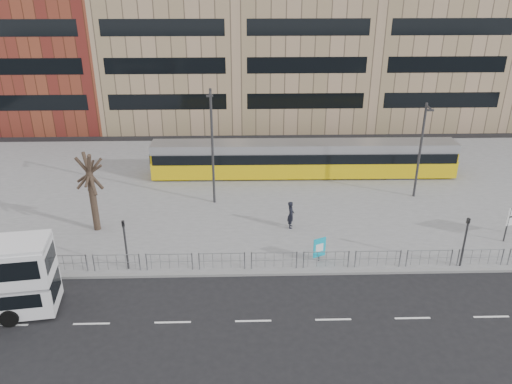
{
  "coord_description": "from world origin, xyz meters",
  "views": [
    {
      "loc": [
        -2.4,
        -23.95,
        16.07
      ],
      "look_at": [
        -1.59,
        6.0,
        2.53
      ],
      "focal_mm": 35.0,
      "sensor_mm": 36.0,
      "label": 1
    }
  ],
  "objects_px": {
    "ad_panel": "(319,248)",
    "lamp_post_east": "(421,147)",
    "traffic_light_west": "(125,239)",
    "bare_tree": "(86,150)",
    "tram": "(304,159)",
    "traffic_light_east": "(466,236)",
    "pedestrian": "(291,215)",
    "lamp_post_west": "(212,143)"
  },
  "relations": [
    {
      "from": "ad_panel",
      "to": "lamp_post_west",
      "type": "height_order",
      "value": "lamp_post_west"
    },
    {
      "from": "traffic_light_east",
      "to": "lamp_post_east",
      "type": "height_order",
      "value": "lamp_post_east"
    },
    {
      "from": "pedestrian",
      "to": "lamp_post_west",
      "type": "bearing_deg",
      "value": 56.56
    },
    {
      "from": "pedestrian",
      "to": "bare_tree",
      "type": "distance_m",
      "value": 13.67
    },
    {
      "from": "pedestrian",
      "to": "bare_tree",
      "type": "height_order",
      "value": "bare_tree"
    },
    {
      "from": "tram",
      "to": "lamp_post_west",
      "type": "xyz_separation_m",
      "value": [
        -7.16,
        -5.05,
        3.14
      ]
    },
    {
      "from": "pedestrian",
      "to": "traffic_light_west",
      "type": "height_order",
      "value": "traffic_light_west"
    },
    {
      "from": "tram",
      "to": "lamp_post_west",
      "type": "relative_size",
      "value": 2.94
    },
    {
      "from": "tram",
      "to": "pedestrian",
      "type": "relative_size",
      "value": 13.19
    },
    {
      "from": "bare_tree",
      "to": "pedestrian",
      "type": "bearing_deg",
      "value": -0.41
    },
    {
      "from": "tram",
      "to": "traffic_light_east",
      "type": "xyz_separation_m",
      "value": [
        7.61,
        -14.01,
        0.5
      ]
    },
    {
      "from": "traffic_light_east",
      "to": "lamp_post_east",
      "type": "xyz_separation_m",
      "value": [
        0.34,
        9.62,
        2.0
      ]
    },
    {
      "from": "pedestrian",
      "to": "lamp_post_west",
      "type": "height_order",
      "value": "lamp_post_west"
    },
    {
      "from": "lamp_post_east",
      "to": "bare_tree",
      "type": "relative_size",
      "value": 0.94
    },
    {
      "from": "traffic_light_west",
      "to": "bare_tree",
      "type": "xyz_separation_m",
      "value": [
        -3.04,
        4.84,
        3.58
      ]
    },
    {
      "from": "ad_panel",
      "to": "bare_tree",
      "type": "relative_size",
      "value": 0.2
    },
    {
      "from": "ad_panel",
      "to": "lamp_post_east",
      "type": "relative_size",
      "value": 0.21
    },
    {
      "from": "ad_panel",
      "to": "tram",
      "type": "bearing_deg",
      "value": 63.31
    },
    {
      "from": "tram",
      "to": "ad_panel",
      "type": "xyz_separation_m",
      "value": [
        -0.57,
        -13.28,
        -0.58
      ]
    },
    {
      "from": "tram",
      "to": "pedestrian",
      "type": "xyz_separation_m",
      "value": [
        -1.87,
        -9.06,
        -0.53
      ]
    },
    {
      "from": "ad_panel",
      "to": "pedestrian",
      "type": "xyz_separation_m",
      "value": [
        -1.3,
        4.22,
        0.05
      ]
    },
    {
      "from": "tram",
      "to": "lamp_post_east",
      "type": "relative_size",
      "value": 3.45
    },
    {
      "from": "pedestrian",
      "to": "traffic_light_east",
      "type": "bearing_deg",
      "value": -113.89
    },
    {
      "from": "pedestrian",
      "to": "lamp_post_west",
      "type": "relative_size",
      "value": 0.22
    },
    {
      "from": "tram",
      "to": "bare_tree",
      "type": "height_order",
      "value": "bare_tree"
    },
    {
      "from": "pedestrian",
      "to": "lamp_post_east",
      "type": "xyz_separation_m",
      "value": [
        9.83,
        4.66,
        3.03
      ]
    },
    {
      "from": "bare_tree",
      "to": "lamp_post_east",
      "type": "bearing_deg",
      "value": 11.37
    },
    {
      "from": "traffic_light_east",
      "to": "pedestrian",
      "type": "bearing_deg",
      "value": 130.53
    },
    {
      "from": "tram",
      "to": "lamp_post_east",
      "type": "xyz_separation_m",
      "value": [
        7.96,
        -4.4,
        2.5
      ]
    },
    {
      "from": "tram",
      "to": "ad_panel",
      "type": "height_order",
      "value": "tram"
    },
    {
      "from": "tram",
      "to": "traffic_light_west",
      "type": "bearing_deg",
      "value": -129.81
    },
    {
      "from": "tram",
      "to": "ad_panel",
      "type": "distance_m",
      "value": 13.3
    },
    {
      "from": "ad_panel",
      "to": "traffic_light_west",
      "type": "bearing_deg",
      "value": 158.44
    },
    {
      "from": "ad_panel",
      "to": "traffic_light_west",
      "type": "xyz_separation_m",
      "value": [
        -11.13,
        -0.52,
        1.08
      ]
    },
    {
      "from": "ad_panel",
      "to": "bare_tree",
      "type": "bearing_deg",
      "value": 138.83
    },
    {
      "from": "lamp_post_west",
      "to": "bare_tree",
      "type": "distance_m",
      "value": 8.59
    },
    {
      "from": "tram",
      "to": "ad_panel",
      "type": "relative_size",
      "value": 16.37
    },
    {
      "from": "traffic_light_west",
      "to": "traffic_light_east",
      "type": "distance_m",
      "value": 19.31
    },
    {
      "from": "traffic_light_west",
      "to": "lamp_post_east",
      "type": "relative_size",
      "value": 0.43
    },
    {
      "from": "lamp_post_east",
      "to": "tram",
      "type": "bearing_deg",
      "value": 151.07
    },
    {
      "from": "ad_panel",
      "to": "pedestrian",
      "type": "bearing_deg",
      "value": 82.92
    },
    {
      "from": "traffic_light_west",
      "to": "traffic_light_east",
      "type": "relative_size",
      "value": 1.0
    }
  ]
}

